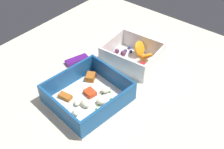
{
  "coord_description": "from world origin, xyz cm",
  "views": [
    {
      "loc": [
        -44.8,
        -33.94,
        53.05
      ],
      "look_at": [
        -1.24,
        1.4,
        4.0
      ],
      "focal_mm": 43.6,
      "sensor_mm": 36.0,
      "label": 1
    }
  ],
  "objects": [
    {
      "name": "fruit_bowl",
      "position": [
        8.81,
        1.7,
        4.07
      ],
      "size": [
        14.16,
        16.19,
        5.9
      ],
      "rotation": [
        0.0,
        0.0,
        0.08
      ],
      "color": "white",
      "rests_on": "table_surface"
    },
    {
      "name": "table_surface",
      "position": [
        0.0,
        0.0,
        1.0
      ],
      "size": [
        80.0,
        80.0,
        2.0
      ],
      "primitive_type": "cube",
      "color": "beige",
      "rests_on": "ground"
    },
    {
      "name": "pasta_container",
      "position": [
        -11.28,
        1.08,
        3.85
      ],
      "size": [
        19.78,
        18.43,
        5.93
      ],
      "rotation": [
        0.0,
        0.0,
        -0.12
      ],
      "color": "white",
      "rests_on": "table_surface"
    },
    {
      "name": "candy_bar",
      "position": [
        -1.57,
        14.76,
        2.6
      ],
      "size": [
        7.4,
        4.5,
        1.2
      ],
      "primitive_type": "cube",
      "rotation": [
        0.0,
        0.0,
        -0.32
      ],
      "color": "#51197A",
      "rests_on": "table_surface"
    }
  ]
}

